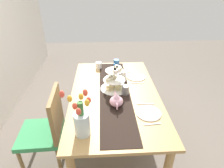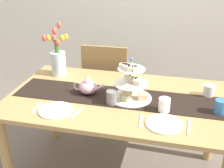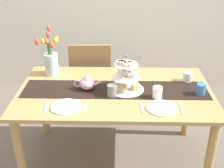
{
  "view_description": "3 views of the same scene",
  "coord_description": "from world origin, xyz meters",
  "px_view_note": "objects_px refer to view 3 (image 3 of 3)",
  "views": [
    {
      "loc": [
        -1.71,
        0.12,
        1.84
      ],
      "look_at": [
        0.09,
        0.02,
        0.79
      ],
      "focal_mm": 30.49,
      "sensor_mm": 36.0,
      "label": 1
    },
    {
      "loc": [
        0.38,
        -1.81,
        1.69
      ],
      "look_at": [
        -0.05,
        -0.0,
        0.82
      ],
      "focal_mm": 46.46,
      "sensor_mm": 36.0,
      "label": 2
    },
    {
      "loc": [
        0.02,
        -2.14,
        1.86
      ],
      "look_at": [
        -0.03,
        -0.0,
        0.78
      ],
      "focal_mm": 47.09,
      "sensor_mm": 36.0,
      "label": 3
    }
  ],
  "objects_px": {
    "dinner_plate_right": "(162,108)",
    "mug_orange": "(201,89)",
    "knife_right": "(181,108)",
    "mug_white_text": "(157,92)",
    "chair_left": "(91,77)",
    "tiered_cake_stand": "(126,78)",
    "mug_grey": "(112,90)",
    "knife_left": "(86,107)",
    "dining_table": "(115,100)",
    "cream_jug": "(188,77)",
    "dinner_plate_left": "(66,107)",
    "fork_left": "(47,107)",
    "fork_right": "(142,108)",
    "tulip_vase": "(51,60)",
    "teapot": "(87,83)"
  },
  "relations": [
    {
      "from": "chair_left",
      "to": "tiered_cake_stand",
      "type": "height_order",
      "value": "tiered_cake_stand"
    },
    {
      "from": "cream_jug",
      "to": "dinner_plate_left",
      "type": "height_order",
      "value": "cream_jug"
    },
    {
      "from": "dinner_plate_right",
      "to": "mug_orange",
      "type": "xyz_separation_m",
      "value": [
        0.34,
        0.22,
        0.04
      ]
    },
    {
      "from": "fork_left",
      "to": "knife_right",
      "type": "height_order",
      "value": "same"
    },
    {
      "from": "knife_right",
      "to": "mug_orange",
      "type": "relative_size",
      "value": 1.79
    },
    {
      "from": "mug_grey",
      "to": "mug_orange",
      "type": "xyz_separation_m",
      "value": [
        0.71,
        0.04,
        -0.0
      ]
    },
    {
      "from": "fork_left",
      "to": "tiered_cake_stand",
      "type": "bearing_deg",
      "value": 25.76
    },
    {
      "from": "mug_grey",
      "to": "mug_orange",
      "type": "height_order",
      "value": "mug_grey"
    },
    {
      "from": "dinner_plate_right",
      "to": "fork_right",
      "type": "xyz_separation_m",
      "value": [
        -0.14,
        0.0,
        -0.0
      ]
    },
    {
      "from": "cream_jug",
      "to": "mug_grey",
      "type": "height_order",
      "value": "mug_grey"
    },
    {
      "from": "dinner_plate_left",
      "to": "teapot",
      "type": "bearing_deg",
      "value": 65.62
    },
    {
      "from": "tulip_vase",
      "to": "mug_orange",
      "type": "xyz_separation_m",
      "value": [
        1.27,
        -0.36,
        -0.1
      ]
    },
    {
      "from": "tulip_vase",
      "to": "mug_white_text",
      "type": "height_order",
      "value": "tulip_vase"
    },
    {
      "from": "tulip_vase",
      "to": "tiered_cake_stand",
      "type": "bearing_deg",
      "value": -23.75
    },
    {
      "from": "cream_jug",
      "to": "knife_right",
      "type": "bearing_deg",
      "value": -106.38
    },
    {
      "from": "fork_right",
      "to": "mug_orange",
      "type": "bearing_deg",
      "value": 24.42
    },
    {
      "from": "fork_left",
      "to": "mug_white_text",
      "type": "relative_size",
      "value": 1.58
    },
    {
      "from": "fork_right",
      "to": "mug_white_text",
      "type": "height_order",
      "value": "mug_white_text"
    },
    {
      "from": "cream_jug",
      "to": "fork_left",
      "type": "bearing_deg",
      "value": -157.83
    },
    {
      "from": "knife_left",
      "to": "cream_jug",
      "type": "bearing_deg",
      "value": 28.7
    },
    {
      "from": "knife_right",
      "to": "mug_orange",
      "type": "xyz_separation_m",
      "value": [
        0.19,
        0.22,
        0.04
      ]
    },
    {
      "from": "dining_table",
      "to": "tiered_cake_stand",
      "type": "xyz_separation_m",
      "value": [
        0.09,
        -0.0,
        0.21
      ]
    },
    {
      "from": "chair_left",
      "to": "knife_right",
      "type": "height_order",
      "value": "chair_left"
    },
    {
      "from": "fork_left",
      "to": "mug_grey",
      "type": "xyz_separation_m",
      "value": [
        0.48,
        0.18,
        0.05
      ]
    },
    {
      "from": "dining_table",
      "to": "tiered_cake_stand",
      "type": "bearing_deg",
      "value": -0.38
    },
    {
      "from": "dining_table",
      "to": "mug_orange",
      "type": "distance_m",
      "value": 0.7
    },
    {
      "from": "cream_jug",
      "to": "dinner_plate_right",
      "type": "distance_m",
      "value": 0.54
    },
    {
      "from": "chair_left",
      "to": "tiered_cake_stand",
      "type": "distance_m",
      "value": 0.85
    },
    {
      "from": "fork_right",
      "to": "mug_grey",
      "type": "height_order",
      "value": "mug_grey"
    },
    {
      "from": "chair_left",
      "to": "knife_left",
      "type": "height_order",
      "value": "chair_left"
    },
    {
      "from": "knife_right",
      "to": "mug_white_text",
      "type": "relative_size",
      "value": 1.79
    },
    {
      "from": "tiered_cake_stand",
      "to": "cream_jug",
      "type": "xyz_separation_m",
      "value": [
        0.54,
        0.17,
        -0.07
      ]
    },
    {
      "from": "dinner_plate_left",
      "to": "dinner_plate_right",
      "type": "height_order",
      "value": "same"
    },
    {
      "from": "dining_table",
      "to": "teapot",
      "type": "height_order",
      "value": "teapot"
    },
    {
      "from": "dining_table",
      "to": "cream_jug",
      "type": "relative_size",
      "value": 18.72
    },
    {
      "from": "chair_left",
      "to": "dinner_plate_left",
      "type": "bearing_deg",
      "value": -95.54
    },
    {
      "from": "tiered_cake_stand",
      "to": "dinner_plate_left",
      "type": "distance_m",
      "value": 0.54
    },
    {
      "from": "mug_grey",
      "to": "fork_right",
      "type": "bearing_deg",
      "value": -38.12
    },
    {
      "from": "chair_left",
      "to": "mug_grey",
      "type": "distance_m",
      "value": 0.88
    },
    {
      "from": "cream_jug",
      "to": "knife_right",
      "type": "xyz_separation_m",
      "value": [
        -0.14,
        -0.46,
        -0.04
      ]
    },
    {
      "from": "dining_table",
      "to": "tulip_vase",
      "type": "xyz_separation_m",
      "value": [
        -0.58,
        0.3,
        0.24
      ]
    },
    {
      "from": "dinner_plate_left",
      "to": "tulip_vase",
      "type": "bearing_deg",
      "value": 110.89
    },
    {
      "from": "knife_left",
      "to": "chair_left",
      "type": "bearing_deg",
      "value": 92.91
    },
    {
      "from": "dinner_plate_left",
      "to": "fork_left",
      "type": "relative_size",
      "value": 1.53
    },
    {
      "from": "chair_left",
      "to": "dinner_plate_right",
      "type": "distance_m",
      "value": 1.18
    },
    {
      "from": "chair_left",
      "to": "mug_white_text",
      "type": "height_order",
      "value": "chair_left"
    },
    {
      "from": "knife_right",
      "to": "dinner_plate_right",
      "type": "bearing_deg",
      "value": 180.0
    },
    {
      "from": "dinner_plate_left",
      "to": "fork_right",
      "type": "relative_size",
      "value": 1.53
    },
    {
      "from": "mug_grey",
      "to": "mug_white_text",
      "type": "bearing_deg",
      "value": -2.8
    },
    {
      "from": "fork_left",
      "to": "cream_jug",
      "type": "bearing_deg",
      "value": 22.17
    }
  ]
}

